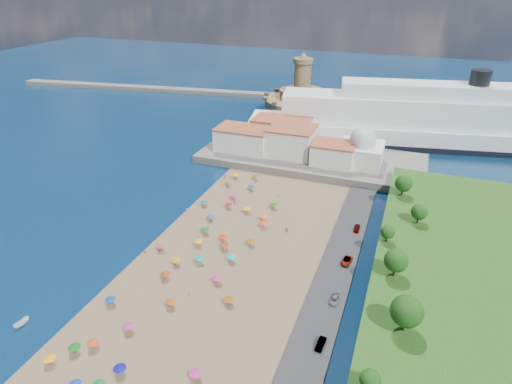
% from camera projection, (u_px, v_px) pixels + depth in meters
% --- Properties ---
extents(ground, '(700.00, 700.00, 0.00)m').
position_uv_depth(ground, '(211.00, 254.00, 118.26)').
color(ground, '#071938').
rests_on(ground, ground).
extents(terrace, '(90.00, 36.00, 3.00)m').
position_uv_depth(terrace, '(311.00, 158.00, 175.20)').
color(terrace, '#59544C').
rests_on(terrace, ground).
extents(jetty, '(18.00, 70.00, 2.40)m').
position_uv_depth(jetty, '(285.00, 127.00, 211.36)').
color(jetty, '#59544C').
rests_on(jetty, ground).
extents(breakwater, '(199.03, 34.77, 2.60)m').
position_uv_depth(breakwater, '(162.00, 89.00, 279.48)').
color(breakwater, '#59544C').
rests_on(breakwater, ground).
extents(waterfront_buildings, '(57.00, 29.00, 11.00)m').
position_uv_depth(waterfront_buildings, '(281.00, 139.00, 176.91)').
color(waterfront_buildings, silver).
rests_on(waterfront_buildings, terrace).
extents(domed_building, '(16.00, 16.00, 15.00)m').
position_uv_depth(domed_building, '(362.00, 149.00, 163.85)').
color(domed_building, silver).
rests_on(domed_building, terrace).
extents(fortress, '(40.00, 40.00, 32.40)m').
position_uv_depth(fortress, '(301.00, 101.00, 233.82)').
color(fortress, olive).
rests_on(fortress, ground).
extents(cruise_ship, '(155.35, 51.96, 33.62)m').
position_uv_depth(cruise_ship, '(421.00, 123.00, 189.67)').
color(cruise_ship, black).
rests_on(cruise_ship, ground).
extents(beach_parasols, '(31.66, 114.85, 2.20)m').
position_uv_depth(beach_parasols, '(183.00, 272.00, 107.66)').
color(beach_parasols, gray).
rests_on(beach_parasols, beach).
extents(beachgoers, '(35.24, 104.69, 1.89)m').
position_uv_depth(beachgoers, '(213.00, 239.00, 123.09)').
color(beachgoers, tan).
rests_on(beachgoers, beach).
extents(parked_cars, '(2.76, 51.89, 1.36)m').
position_uv_depth(parked_cars, '(343.00, 273.00, 108.60)').
color(parked_cars, gray).
rests_on(parked_cars, promenade).
extents(hillside_trees, '(13.02, 106.54, 8.22)m').
position_uv_depth(hillside_trees, '(393.00, 287.00, 90.21)').
color(hillside_trees, '#382314').
rests_on(hillside_trees, hillside).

